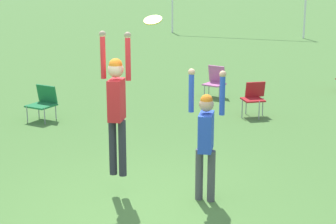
# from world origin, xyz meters

# --- Properties ---
(ground_plane) EXTENTS (120.00, 120.00, 0.00)m
(ground_plane) POSITION_xyz_m (0.00, 0.00, 0.00)
(ground_plane) COLOR #4C7A38
(person_jumping) EXTENTS (0.52, 0.40, 2.25)m
(person_jumping) POSITION_xyz_m (-0.52, 0.28, 1.53)
(person_jumping) COLOR #2D2D38
(person_jumping) RESTS_ON ground_plane
(person_defending) EXTENTS (0.58, 0.46, 2.04)m
(person_defending) POSITION_xyz_m (0.83, 0.54, 1.08)
(person_defending) COLOR #4C4C51
(person_defending) RESTS_ON ground_plane
(frisbee) EXTENTS (0.28, 0.26, 0.13)m
(frisbee) POSITION_xyz_m (-0.04, 0.58, 2.72)
(frisbee) COLOR yellow
(camping_chair_0) EXTENTS (0.63, 0.67, 0.80)m
(camping_chair_0) POSITION_xyz_m (-4.09, 3.67, 0.45)
(camping_chair_0) COLOR gray
(camping_chair_0) RESTS_ON ground_plane
(camping_chair_4) EXTENTS (0.60, 0.65, 0.85)m
(camping_chair_4) POSITION_xyz_m (-1.02, 7.42, 0.47)
(camping_chair_4) COLOR gray
(camping_chair_4) RESTS_ON ground_plane
(camping_chair_5) EXTENTS (0.66, 0.73, 0.82)m
(camping_chair_5) POSITION_xyz_m (0.42, 5.76, 0.49)
(camping_chair_5) COLOR gray
(camping_chair_5) RESTS_ON ground_plane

